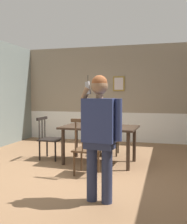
{
  "coord_description": "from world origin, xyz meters",
  "views": [
    {
      "loc": [
        1.41,
        -4.35,
        1.4
      ],
      "look_at": [
        0.36,
        -0.51,
        1.14
      ],
      "focal_mm": 42.36,
      "sensor_mm": 36.0,
      "label": 1
    }
  ],
  "objects_px": {
    "dining_table": "(100,131)",
    "person_figure": "(100,130)",
    "chair_by_doorway": "(86,149)",
    "chair_at_table_head": "(110,135)",
    "chair_near_window": "(49,138)"
  },
  "relations": [
    {
      "from": "dining_table",
      "to": "person_figure",
      "type": "distance_m",
      "value": 1.98
    },
    {
      "from": "dining_table",
      "to": "chair_by_doorway",
      "type": "xyz_separation_m",
      "value": [
        -0.04,
        -0.84,
        -0.19
      ]
    },
    {
      "from": "chair_by_doorway",
      "to": "chair_at_table_head",
      "type": "height_order",
      "value": "chair_by_doorway"
    },
    {
      "from": "person_figure",
      "to": "chair_at_table_head",
      "type": "bearing_deg",
      "value": -74.11
    },
    {
      "from": "chair_by_doorway",
      "to": "person_figure",
      "type": "height_order",
      "value": "person_figure"
    },
    {
      "from": "chair_at_table_head",
      "to": "person_figure",
      "type": "bearing_deg",
      "value": 95.39
    },
    {
      "from": "dining_table",
      "to": "chair_at_table_head",
      "type": "height_order",
      "value": "chair_at_table_head"
    },
    {
      "from": "person_figure",
      "to": "chair_near_window",
      "type": "bearing_deg",
      "value": -43.61
    },
    {
      "from": "chair_by_doorway",
      "to": "chair_near_window",
      "type": "bearing_deg",
      "value": 145.39
    },
    {
      "from": "dining_table",
      "to": "person_figure",
      "type": "xyz_separation_m",
      "value": [
        0.48,
        -1.9,
        0.29
      ]
    },
    {
      "from": "chair_by_doorway",
      "to": "chair_at_table_head",
      "type": "distance_m",
      "value": 1.68
    },
    {
      "from": "chair_by_doorway",
      "to": "person_figure",
      "type": "xyz_separation_m",
      "value": [
        0.52,
        -1.06,
        0.48
      ]
    },
    {
      "from": "chair_at_table_head",
      "to": "person_figure",
      "type": "distance_m",
      "value": 2.81
    },
    {
      "from": "dining_table",
      "to": "chair_at_table_head",
      "type": "bearing_deg",
      "value": 87.66
    },
    {
      "from": "chair_near_window",
      "to": "person_figure",
      "type": "bearing_deg",
      "value": 39.79
    }
  ]
}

